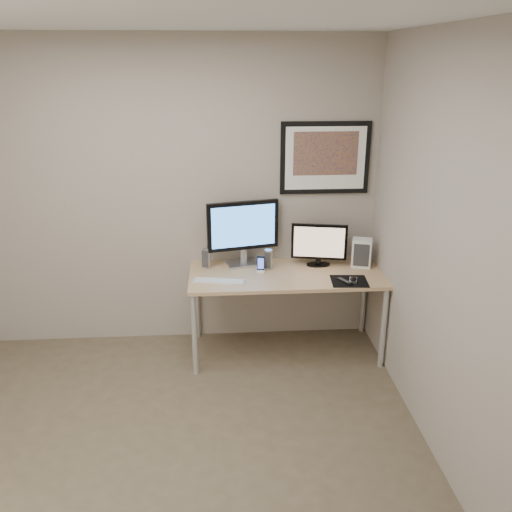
% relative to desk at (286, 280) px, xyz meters
% --- Properties ---
extents(floor, '(3.60, 3.60, 0.00)m').
position_rel_desk_xyz_m(floor, '(-1.00, -1.35, -0.66)').
color(floor, brown).
rests_on(floor, ground).
extents(room, '(3.60, 3.60, 3.60)m').
position_rel_desk_xyz_m(room, '(-1.00, -0.90, 0.98)').
color(room, white).
rests_on(room, ground).
extents(desk, '(1.60, 0.70, 0.73)m').
position_rel_desk_xyz_m(desk, '(0.00, 0.00, 0.00)').
color(desk, '#A58950').
rests_on(desk, floor).
extents(framed_art, '(0.75, 0.04, 0.60)m').
position_rel_desk_xyz_m(framed_art, '(0.35, 0.33, 0.96)').
color(framed_art, black).
rests_on(framed_art, room).
extents(monitor_large, '(0.61, 0.26, 0.56)m').
position_rel_desk_xyz_m(monitor_large, '(-0.35, 0.22, 0.38)').
color(monitor_large, '#B6B6BB').
rests_on(monitor_large, desk).
extents(monitor_tv, '(0.47, 0.15, 0.37)m').
position_rel_desk_xyz_m(monitor_tv, '(0.29, 0.15, 0.26)').
color(monitor_tv, black).
rests_on(monitor_tv, desk).
extents(speaker_left, '(0.09, 0.09, 0.18)m').
position_rel_desk_xyz_m(speaker_left, '(-0.66, 0.17, 0.15)').
color(speaker_left, '#B6B6BB').
rests_on(speaker_left, desk).
extents(speaker_right, '(0.08, 0.08, 0.17)m').
position_rel_desk_xyz_m(speaker_right, '(-0.14, 0.11, 0.15)').
color(speaker_right, '#B6B6BB').
rests_on(speaker_right, desk).
extents(phone_dock, '(0.07, 0.07, 0.14)m').
position_rel_desk_xyz_m(phone_dock, '(-0.21, 0.04, 0.13)').
color(phone_dock, black).
rests_on(phone_dock, desk).
extents(keyboard, '(0.43, 0.19, 0.01)m').
position_rel_desk_xyz_m(keyboard, '(-0.56, -0.15, 0.07)').
color(keyboard, silver).
rests_on(keyboard, desk).
extents(mousepad, '(0.30, 0.28, 0.00)m').
position_rel_desk_xyz_m(mousepad, '(0.48, -0.21, 0.07)').
color(mousepad, black).
rests_on(mousepad, desk).
extents(mouse, '(0.08, 0.11, 0.03)m').
position_rel_desk_xyz_m(mouse, '(0.51, -0.22, 0.09)').
color(mouse, black).
rests_on(mouse, mousepad).
extents(remote, '(0.11, 0.15, 0.02)m').
position_rel_desk_xyz_m(remote, '(0.44, -0.23, 0.08)').
color(remote, black).
rests_on(remote, desk).
extents(fan_unit, '(0.19, 0.16, 0.25)m').
position_rel_desk_xyz_m(fan_unit, '(0.65, 0.11, 0.19)').
color(fan_unit, white).
rests_on(fan_unit, desk).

